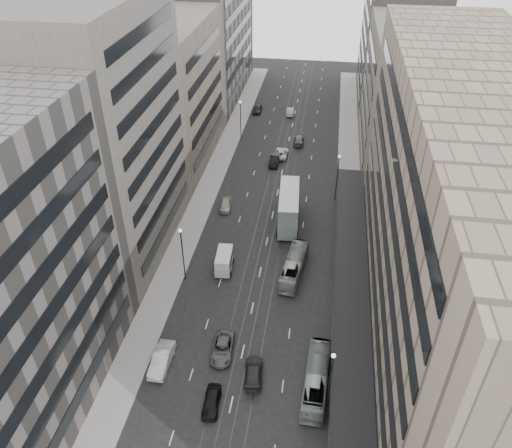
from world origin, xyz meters
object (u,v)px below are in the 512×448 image
Objects in this scene: double_decker at (289,207)px; sedan_0 at (212,401)px; panel_van at (224,261)px; bus_near at (316,379)px; bus_far at (294,266)px; sedan_1 at (162,359)px; sedan_2 at (223,348)px.

sedan_0 is (-4.56, -33.37, -2.33)m from double_decker.
panel_van is at bearing 94.88° from sedan_0.
bus_near is 1.01× the size of bus_far.
sedan_1 is (-6.59, 4.29, 0.15)m from sedan_0.
bus_far is 1.87× the size of sedan_1.
double_decker is 2.28× the size of panel_van.
sedan_1 is at bearing 143.69° from sedan_0.
bus_near is 2.15× the size of panel_van.
double_decker is 31.21m from sedan_1.
sedan_2 is (2.71, -14.29, -0.84)m from panel_van.
double_decker is at bearing 76.02° from sedan_2.
bus_near is at bearing -56.29° from panel_van.
panel_van is at bearing 78.21° from sedan_1.
bus_near is 11.11m from sedan_2.
double_decker reaches higher than sedan_0.
bus_near is 30.12m from double_decker.
bus_near is 18.31m from bus_far.
sedan_0 is at bearing -85.81° from panel_van.
panel_van reaches higher than sedan_1.
double_decker is at bearing -75.89° from bus_near.
bus_near is 2.37× the size of sedan_0.
bus_far is at bearing -74.71° from bus_near.
sedan_1 is at bearing 1.53° from bus_near.
sedan_2 is (6.28, 2.64, -0.15)m from sedan_1.
double_decker is 33.76m from sedan_0.
sedan_1 is (-16.94, 0.43, -0.51)m from bus_near.
bus_far is at bearing -0.70° from panel_van.
sedan_2 is at bearing -83.15° from panel_van.
bus_near reaches higher than sedan_2.
bus_far is 21.80m from sedan_1.
bus_near is at bearing -82.57° from double_decker.
sedan_1 is at bearing -160.75° from sedan_2.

